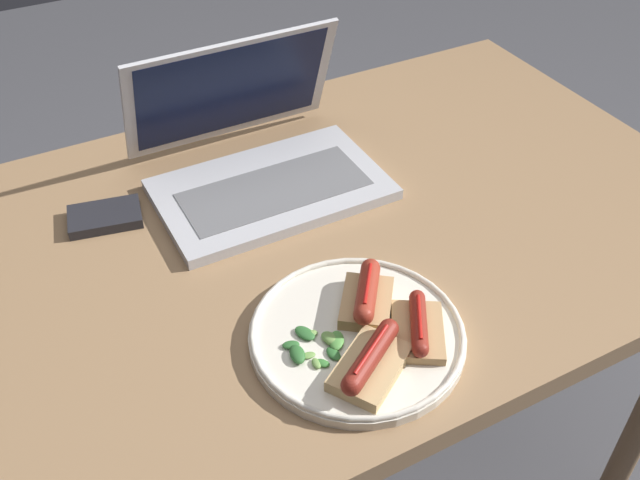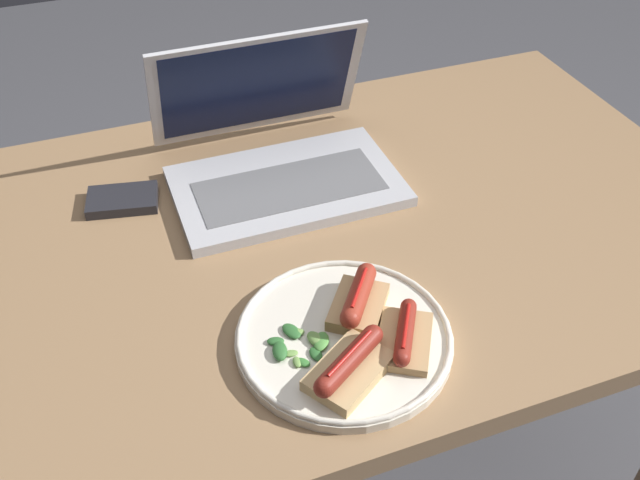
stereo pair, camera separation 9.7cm
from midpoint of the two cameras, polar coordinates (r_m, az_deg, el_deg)
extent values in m
plane|color=#4C4C51|center=(1.67, 3.65, -18.54)|extent=(6.00, 6.00, 0.00)
cube|color=#93704C|center=(1.11, 5.20, 0.93)|extent=(1.18, 0.79, 0.04)
cylinder|color=#93704C|center=(1.77, 15.33, 1.37)|extent=(0.05, 0.05, 0.71)
cylinder|color=#93704C|center=(1.53, -18.57, -7.04)|extent=(0.05, 0.05, 0.71)
cube|color=#B7B7BC|center=(1.15, -0.26, 4.23)|extent=(0.36, 0.22, 0.02)
cube|color=slate|center=(1.13, -0.03, 4.25)|extent=(0.29, 0.12, 0.00)
cube|color=#B7B7BC|center=(1.21, -2.71, 12.22)|extent=(0.36, 0.08, 0.20)
cube|color=#0C1433|center=(1.20, -2.65, 12.19)|extent=(0.32, 0.06, 0.17)
cylinder|color=silver|center=(0.91, 4.98, -8.01)|extent=(0.28, 0.28, 0.01)
torus|color=silver|center=(0.91, 5.01, -7.65)|extent=(0.27, 0.27, 0.01)
cube|color=tan|center=(0.86, 5.60, -10.58)|extent=(0.12, 0.11, 0.02)
cylinder|color=maroon|center=(0.84, 5.69, -9.70)|extent=(0.10, 0.07, 0.02)
sphere|color=maroon|center=(0.87, 7.46, -7.67)|extent=(0.02, 0.02, 0.02)
sphere|color=maroon|center=(0.82, 3.77, -11.86)|extent=(0.02, 0.02, 0.02)
cylinder|color=red|center=(0.84, 5.74, -9.16)|extent=(0.07, 0.05, 0.01)
cube|color=tan|center=(0.93, 6.05, -5.47)|extent=(0.11, 0.11, 0.02)
cylinder|color=maroon|center=(0.92, 6.14, -4.53)|extent=(0.07, 0.08, 0.03)
sphere|color=maroon|center=(0.95, 6.67, -2.75)|extent=(0.03, 0.03, 0.03)
sphere|color=maroon|center=(0.89, 5.57, -6.43)|extent=(0.03, 0.03, 0.03)
cylinder|color=red|center=(0.91, 6.20, -3.94)|extent=(0.05, 0.06, 0.01)
cube|color=tan|center=(0.90, 9.84, -8.09)|extent=(0.11, 0.12, 0.01)
cylinder|color=maroon|center=(0.89, 9.96, -7.38)|extent=(0.06, 0.08, 0.02)
sphere|color=maroon|center=(0.92, 10.11, -5.41)|extent=(0.02, 0.02, 0.02)
sphere|color=maroon|center=(0.86, 9.79, -9.49)|extent=(0.02, 0.02, 0.02)
cylinder|color=red|center=(0.88, 10.03, -6.93)|extent=(0.04, 0.07, 0.01)
ellipsoid|color=#709E4C|center=(0.87, 1.36, -9.89)|extent=(0.01, 0.02, 0.01)
ellipsoid|color=#2D662D|center=(0.90, 0.78, -7.44)|extent=(0.03, 0.03, 0.01)
ellipsoid|color=#709E4C|center=(0.90, 2.82, -8.10)|extent=(0.03, 0.03, 0.01)
ellipsoid|color=#2D662D|center=(0.88, -0.06, -9.03)|extent=(0.02, 0.03, 0.01)
ellipsoid|color=#2D662D|center=(0.89, -0.47, -8.25)|extent=(0.02, 0.02, 0.01)
ellipsoid|color=#709E4C|center=(0.90, 1.22, -7.52)|extent=(0.02, 0.02, 0.01)
ellipsoid|color=#4C8E3D|center=(0.89, 3.22, -8.26)|extent=(0.03, 0.04, 0.01)
ellipsoid|color=#2D662D|center=(0.88, 2.84, -9.26)|extent=(0.02, 0.02, 0.01)
ellipsoid|color=#387A33|center=(0.87, 1.84, -9.92)|extent=(0.02, 0.02, 0.01)
ellipsoid|color=#709E4C|center=(0.88, 0.82, -9.21)|extent=(0.02, 0.01, 0.00)
cube|color=#232328|center=(1.15, -13.24, 3.04)|extent=(0.12, 0.09, 0.02)
camera|label=1|loc=(0.05, -87.13, 2.46)|focal=40.00mm
camera|label=2|loc=(0.05, 92.87, -2.46)|focal=40.00mm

